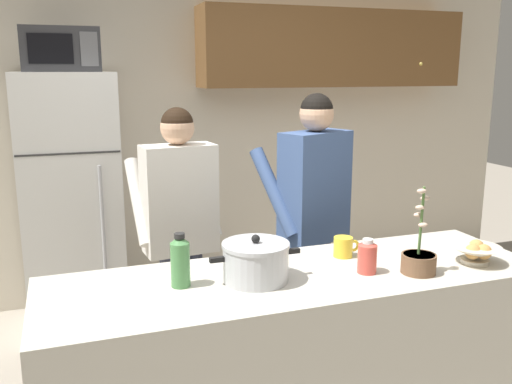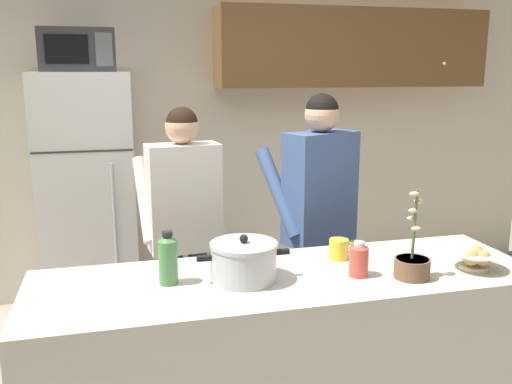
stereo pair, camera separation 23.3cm
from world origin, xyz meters
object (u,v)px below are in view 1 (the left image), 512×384
(bottle_mid_counter, at_px, (180,261))
(person_by_sink, at_px, (313,202))
(cooking_pot, at_px, (256,262))
(bottle_near_edge, at_px, (367,256))
(person_near_pot, at_px, (179,215))
(potted_orchid, at_px, (419,259))
(refrigerator, at_px, (72,203))
(microwave, at_px, (61,50))
(coffee_mug, at_px, (344,247))
(bread_bowl, at_px, (476,253))

(bottle_mid_counter, bearing_deg, person_by_sink, 37.96)
(cooking_pot, height_order, bottle_near_edge, cooking_pot)
(person_by_sink, distance_m, cooking_pot, 1.00)
(person_near_pot, bearing_deg, potted_orchid, -52.63)
(refrigerator, relative_size, potted_orchid, 4.61)
(microwave, bearing_deg, bottle_mid_counter, -77.99)
(microwave, distance_m, bottle_mid_counter, 2.04)
(refrigerator, relative_size, microwave, 3.69)
(person_by_sink, distance_m, potted_orchid, 0.93)
(cooking_pot, bearing_deg, refrigerator, 110.40)
(person_near_pot, distance_m, bottle_near_edge, 1.18)
(person_by_sink, xyz_separation_m, potted_orchid, (0.07, -0.93, -0.05))
(potted_orchid, bearing_deg, refrigerator, 124.61)
(coffee_mug, bearing_deg, bread_bowl, -28.49)
(refrigerator, xyz_separation_m, microwave, (0.00, -0.02, 1.03))
(coffee_mug, height_order, bottle_mid_counter, bottle_mid_counter)
(refrigerator, xyz_separation_m, person_by_sink, (1.32, -1.09, 0.15))
(person_by_sink, bearing_deg, bottle_mid_counter, -142.04)
(person_near_pot, relative_size, bread_bowl, 6.86)
(bottle_near_edge, bearing_deg, bottle_mid_counter, 171.61)
(refrigerator, relative_size, bread_bowl, 7.66)
(person_by_sink, xyz_separation_m, coffee_mug, (-0.13, -0.62, -0.07))
(bread_bowl, relative_size, bottle_near_edge, 1.51)
(coffee_mug, height_order, bread_bowl, bread_bowl)
(bread_bowl, xyz_separation_m, bottle_mid_counter, (-1.33, 0.18, 0.06))
(microwave, height_order, bottle_near_edge, microwave)
(bottle_near_edge, relative_size, bottle_mid_counter, 0.68)
(bottle_near_edge, bearing_deg, coffee_mug, 88.09)
(cooking_pot, height_order, bread_bowl, cooking_pot)
(cooking_pot, relative_size, potted_orchid, 1.03)
(microwave, height_order, coffee_mug, microwave)
(bottle_mid_counter, bearing_deg, refrigerator, 101.87)
(person_by_sink, height_order, cooking_pot, person_by_sink)
(person_near_pot, distance_m, bread_bowl, 1.56)
(microwave, distance_m, bottle_near_edge, 2.43)
(bottle_mid_counter, bearing_deg, bread_bowl, -7.53)
(person_by_sink, bearing_deg, potted_orchid, -85.73)
(cooking_pot, bearing_deg, bottle_near_edge, -8.82)
(person_near_pot, relative_size, coffee_mug, 12.13)
(person_by_sink, relative_size, coffee_mug, 12.67)
(cooking_pot, bearing_deg, coffee_mug, 16.93)
(bread_bowl, bearing_deg, person_by_sink, 113.28)
(coffee_mug, relative_size, bread_bowl, 0.57)
(refrigerator, distance_m, cooking_pot, 1.99)
(refrigerator, xyz_separation_m, potted_orchid, (1.39, -2.01, 0.10))
(coffee_mug, bearing_deg, person_by_sink, 77.91)
(coffee_mug, bearing_deg, microwave, 125.11)
(cooking_pot, relative_size, coffee_mug, 3.01)
(bread_bowl, bearing_deg, refrigerator, 130.62)
(bottle_near_edge, height_order, bottle_mid_counter, bottle_mid_counter)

